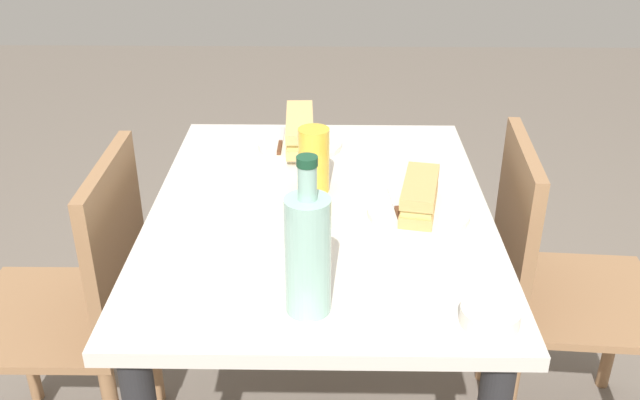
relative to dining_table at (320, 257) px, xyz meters
name	(u,v)px	position (x,y,z in m)	size (l,w,h in m)	color
dining_table	(320,257)	(0.00, 0.00, 0.00)	(1.00, 0.75, 0.74)	beige
chair_far	(83,300)	(0.00, 0.57, -0.13)	(0.40, 0.40, 0.85)	#936B47
chair_near	(548,281)	(0.10, -0.57, -0.13)	(0.43, 0.43, 0.85)	#936B47
plate_near	(300,144)	(0.34, 0.06, 0.14)	(0.22, 0.22, 0.01)	silver
baguette_sandwich_near	(300,129)	(0.34, 0.06, 0.18)	(0.26, 0.08, 0.07)	tan
knife_near	(281,142)	(0.33, 0.11, 0.15)	(0.18, 0.01, 0.01)	silver
plate_far	(418,212)	(-0.03, -0.22, 0.14)	(0.22, 0.22, 0.01)	silver
baguette_sandwich_far	(420,195)	(-0.03, -0.22, 0.18)	(0.20, 0.11, 0.07)	tan
knife_far	(396,208)	(-0.03, -0.17, 0.15)	(0.18, 0.03, 0.01)	silver
water_bottle	(308,252)	(-0.37, 0.01, 0.25)	(0.08, 0.08, 0.29)	#99C6B7
beer_glass	(314,160)	(0.09, 0.02, 0.21)	(0.07, 0.07, 0.15)	gold
olive_bowl	(490,316)	(-0.41, -0.30, 0.15)	(0.10, 0.10, 0.03)	silver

